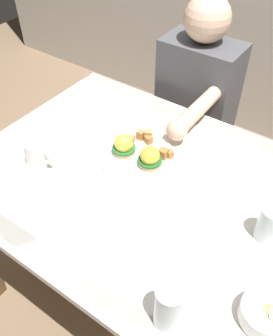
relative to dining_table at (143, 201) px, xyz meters
The scene contains 9 objects.
ground_plane 0.63m from the dining_table, ahead, with size 6.00×6.00×0.00m, color #7F664C.
dining_table is the anchor object (origin of this frame).
eggs_benedict_plate 0.17m from the dining_table, 135.10° to the left, with size 0.27×0.27×0.09m.
fruit_bowl 0.56m from the dining_table, 23.99° to the right, with size 0.12×0.12×0.06m.
coffee_mug 0.41m from the dining_table, 157.78° to the right, with size 0.11×0.08×0.09m.
fork 0.30m from the dining_table, 44.74° to the left, with size 0.11×0.13×0.00m.
water_glass_near 0.50m from the dining_table, 48.73° to the right, with size 0.07×0.07×0.14m.
water_glass_far 0.44m from the dining_table, ahead, with size 0.07×0.07×0.12m.
diner_person 0.61m from the dining_table, 102.16° to the left, with size 0.34×0.54×1.14m.
Camera 1 is at (0.47, -0.71, 1.61)m, focal length 39.13 mm.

